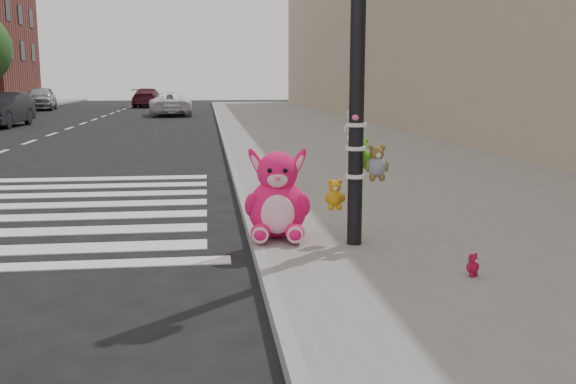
{
  "coord_description": "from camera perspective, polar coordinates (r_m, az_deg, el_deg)",
  "views": [
    {
      "loc": [
        1.03,
        -4.87,
        1.9
      ],
      "look_at": [
        1.86,
        1.69,
        0.75
      ],
      "focal_mm": 40.0,
      "sensor_mm": 36.0,
      "label": 1
    }
  ],
  "objects": [
    {
      "name": "ground",
      "position": [
        5.33,
        -18.18,
        -11.54
      ],
      "size": [
        120.0,
        120.0,
        0.0
      ],
      "primitive_type": "plane",
      "color": "black",
      "rests_on": "ground"
    },
    {
      "name": "sidewalk_near",
      "position": [
        15.5,
        7.71,
        2.99
      ],
      "size": [
        7.0,
        80.0,
        0.14
      ],
      "primitive_type": "cube",
      "color": "slate",
      "rests_on": "ground"
    },
    {
      "name": "curb_edge",
      "position": [
        14.99,
        -5.16,
        2.81
      ],
      "size": [
        0.12,
        80.0,
        0.15
      ],
      "primitive_type": "cube",
      "color": "gray",
      "rests_on": "ground"
    },
    {
      "name": "bld_near",
      "position": [
        26.79,
        14.12,
        16.22
      ],
      "size": [
        5.0,
        60.0,
        10.0
      ],
      "primitive_type": "cube",
      "color": "tan",
      "rests_on": "ground"
    },
    {
      "name": "signal_pole",
      "position": [
        6.87,
        6.25,
        9.27
      ],
      "size": [
        0.67,
        0.48,
        4.0
      ],
      "color": "black",
      "rests_on": "sidewalk_near"
    },
    {
      "name": "pink_bunny",
      "position": [
        7.21,
        -0.95,
        -0.8
      ],
      "size": [
        0.74,
        0.82,
        1.05
      ],
      "rotation": [
        0.0,
        0.0,
        -0.11
      ],
      "color": "#FF1565",
      "rests_on": "sidewalk_near"
    },
    {
      "name": "red_teddy",
      "position": [
        6.1,
        16.1,
        -6.25
      ],
      "size": [
        0.18,
        0.16,
        0.22
      ],
      "primitive_type": null,
      "rotation": [
        0.0,
        0.0,
        0.48
      ],
      "color": "#A01031",
      "rests_on": "sidewalk_near"
    },
    {
      "name": "car_dark_far",
      "position": [
        29.33,
        -24.17,
        6.7
      ],
      "size": [
        1.72,
        4.44,
        1.44
      ],
      "primitive_type": "imported",
      "rotation": [
        0.0,
        0.0,
        -0.05
      ],
      "color": "black",
      "rests_on": "ground"
    },
    {
      "name": "car_white_near",
      "position": [
        36.21,
        -10.49,
        7.71
      ],
      "size": [
        2.63,
        4.84,
        1.29
      ],
      "primitive_type": "imported",
      "rotation": [
        0.0,
        0.0,
        3.25
      ],
      "color": "white",
      "rests_on": "ground"
    },
    {
      "name": "car_maroon_near",
      "position": [
        48.62,
        -12.35,
        8.2
      ],
      "size": [
        2.1,
        4.76,
        1.36
      ],
      "primitive_type": "imported",
      "rotation": [
        0.0,
        0.0,
        3.1
      ],
      "color": "#591928",
      "rests_on": "ground"
    },
    {
      "name": "car_silver_deep",
      "position": [
        45.52,
        -21.17,
        7.79
      ],
      "size": [
        2.4,
        4.76,
        1.55
      ],
      "primitive_type": "imported",
      "rotation": [
        0.0,
        0.0,
        0.13
      ],
      "color": "#9F9FA4",
      "rests_on": "ground"
    }
  ]
}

